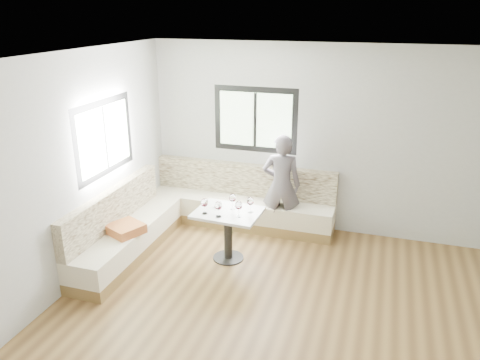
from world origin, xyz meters
name	(u,v)px	position (x,y,z in m)	size (l,w,h in m)	color
room	(268,199)	(-0.08, 0.08, 1.41)	(5.01, 5.01, 2.81)	brown
banquette	(194,216)	(-1.59, 1.63, 0.33)	(2.90, 2.80, 0.95)	brown
table	(228,223)	(-0.89, 1.16, 0.53)	(0.89, 0.71, 0.71)	black
person	(281,185)	(-0.39, 2.14, 0.78)	(0.57, 0.37, 1.56)	#534C53
olive_ramekin	(218,206)	(-1.07, 1.26, 0.72)	(0.09, 0.09, 0.04)	white
wine_glass_a	(204,203)	(-1.16, 1.00, 0.85)	(0.10, 0.10, 0.21)	white
wine_glass_b	(218,206)	(-0.95, 0.97, 0.85)	(0.10, 0.10, 0.21)	white
wine_glass_c	(239,206)	(-0.70, 1.05, 0.85)	(0.10, 0.10, 0.21)	white
wine_glass_d	(233,198)	(-0.86, 1.27, 0.85)	(0.10, 0.10, 0.21)	white
wine_glass_e	(250,202)	(-0.60, 1.23, 0.85)	(0.10, 0.10, 0.21)	white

